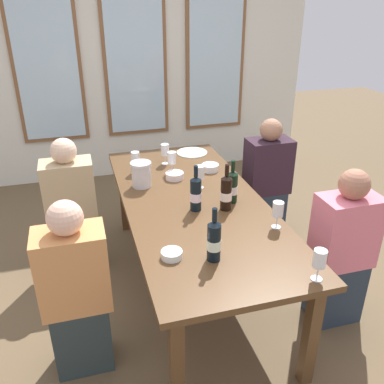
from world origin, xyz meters
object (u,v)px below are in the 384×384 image
wine_bottle_1 (226,192)px  seated_person_3 (267,183)px  dining_table (193,210)px  wine_glass_5 (165,150)px  metal_pitcher (141,174)px  tasting_bowl_0 (172,254)px  wine_bottle_2 (214,241)px  white_plate_0 (192,153)px  wine_glass_3 (320,259)px  wine_glass_2 (172,159)px  wine_glass_0 (135,158)px  seated_person_1 (341,252)px  seated_person_2 (72,210)px  wine_glass_1 (200,173)px  tasting_bowl_2 (175,176)px  wine_bottle_0 (196,193)px  wine_glass_4 (278,211)px  tasting_bowl_1 (210,167)px  wine_bottle_3 (232,186)px  seated_person_0 (77,294)px

wine_bottle_1 → seated_person_3: size_ratio=0.29×
dining_table → wine_glass_5: (-0.04, 0.73, 0.19)m
metal_pitcher → tasting_bowl_0: size_ratio=1.60×
metal_pitcher → wine_bottle_2: (0.21, -1.04, 0.02)m
white_plate_0 → wine_glass_3: 1.93m
white_plate_0 → wine_glass_2: bearing=-126.1°
wine_glass_3 → wine_glass_0: bearing=112.1°
seated_person_3 → seated_person_1: bearing=-90.0°
wine_glass_0 → seated_person_2: seated_person_2 is taller
wine_bottle_2 → seated_person_2: 1.46m
wine_glass_3 → seated_person_2: seated_person_2 is taller
metal_pitcher → wine_bottle_1: wine_bottle_1 is taller
wine_glass_1 → wine_glass_5: size_ratio=1.00×
tasting_bowl_2 → wine_glass_0: wine_glass_0 is taller
seated_person_1 → wine_bottle_0: bearing=152.5°
white_plate_0 → wine_bottle_1: 1.10m
tasting_bowl_2 → seated_person_1: 1.34m
white_plate_0 → seated_person_1: size_ratio=0.25×
wine_glass_4 → wine_bottle_1: bearing=125.3°
tasting_bowl_0 → wine_glass_5: size_ratio=0.68×
tasting_bowl_1 → wine_glass_2: size_ratio=0.81×
seated_person_2 → wine_bottle_3: bearing=-28.5°
white_plate_0 → wine_bottle_1: bearing=-94.2°
wine_bottle_1 → seated_person_1: seated_person_1 is taller
wine_bottle_0 → wine_glass_2: (-0.00, 0.66, -0.00)m
wine_bottle_3 → seated_person_3: size_ratio=0.27×
wine_bottle_2 → wine_glass_0: (-0.21, 1.32, 0.00)m
wine_glass_1 → wine_bottle_0: bearing=-111.5°
dining_table → seated_person_3: 1.01m
wine_bottle_2 → wine_glass_3: bearing=-34.6°
white_plate_0 → seated_person_0: size_ratio=0.25×
wine_bottle_3 → wine_glass_3: (0.11, -0.93, 0.01)m
wine_glass_5 → seated_person_1: bearing=-56.2°
wine_glass_2 → wine_glass_4: (0.42, -1.02, -0.00)m
wine_glass_5 → tasting_bowl_1: bearing=-37.8°
dining_table → seated_person_1: 1.03m
tasting_bowl_0 → seated_person_1: 1.17m
tasting_bowl_2 → seated_person_2: (-0.80, 0.10, -0.24)m
seated_person_1 → seated_person_2: same height
seated_person_1 → tasting_bowl_0: bearing=-177.6°
tasting_bowl_0 → wine_glass_3: (0.66, -0.39, 0.10)m
metal_pitcher → wine_glass_4: bearing=-49.9°
white_plate_0 → wine_glass_5: size_ratio=1.59×
tasting_bowl_1 → metal_pitcher: bearing=-166.5°
wine_bottle_2 → tasting_bowl_1: size_ratio=2.25×
white_plate_0 → wine_bottle_3: 1.00m
dining_table → tasting_bowl_0: bearing=-116.1°
wine_glass_4 → seated_person_3: seated_person_3 is taller
tasting_bowl_2 → wine_glass_2: 0.16m
seated_person_1 → wine_glass_1: bearing=133.7°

